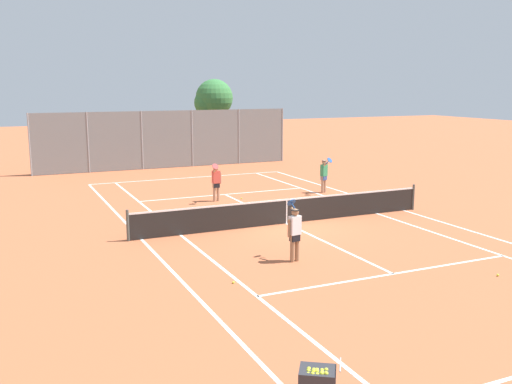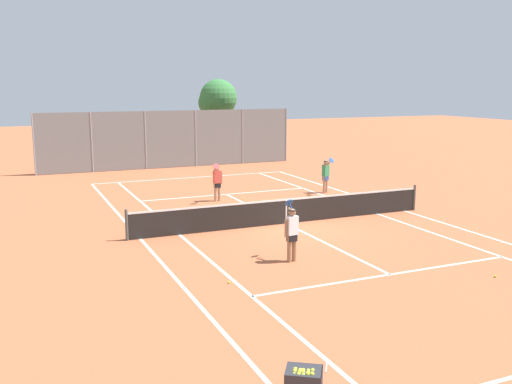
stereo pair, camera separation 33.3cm
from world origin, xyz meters
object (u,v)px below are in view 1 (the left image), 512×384
(loose_tennis_ball_0, at_px, (241,198))
(loose_tennis_ball_4, at_px, (218,188))
(tennis_net, at_px, (287,210))
(loose_tennis_ball_3, at_px, (498,275))
(player_far_right, at_px, (324,174))
(loose_tennis_ball_1, at_px, (233,282))
(player_near_side, at_px, (295,231))
(tree_behind_left, at_px, (213,100))
(player_far_left, at_px, (216,181))

(loose_tennis_ball_0, height_order, loose_tennis_ball_4, same)
(tennis_net, distance_m, loose_tennis_ball_3, 8.14)
(player_far_right, relative_size, loose_tennis_ball_1, 26.88)
(player_far_right, distance_m, loose_tennis_ball_1, 13.50)
(player_near_side, xyz_separation_m, loose_tennis_ball_3, (4.42, -3.49, -0.89))
(player_near_side, relative_size, loose_tennis_ball_4, 26.88)
(player_near_side, relative_size, tree_behind_left, 0.32)
(tennis_net, height_order, tree_behind_left, tree_behind_left)
(player_far_left, xyz_separation_m, tree_behind_left, (5.26, 14.75, 3.21))
(player_far_right, height_order, loose_tennis_ball_1, player_far_right)
(tennis_net, xyz_separation_m, player_far_right, (4.54, 4.85, 0.42))
(loose_tennis_ball_3, xyz_separation_m, loose_tennis_ball_4, (-2.23, 15.76, 0.00))
(loose_tennis_ball_0, bearing_deg, loose_tennis_ball_1, -114.00)
(loose_tennis_ball_1, distance_m, loose_tennis_ball_4, 14.08)
(player_far_right, relative_size, tree_behind_left, 0.32)
(player_far_right, bearing_deg, loose_tennis_ball_4, 143.48)
(tennis_net, bearing_deg, player_near_side, -114.56)
(tree_behind_left, bearing_deg, loose_tennis_ball_4, -109.13)
(player_near_side, bearing_deg, tennis_net, 65.44)
(tree_behind_left, bearing_deg, loose_tennis_ball_3, -93.86)
(tennis_net, xyz_separation_m, player_far_left, (-0.93, 5.05, 0.42))
(player_far_left, relative_size, loose_tennis_ball_3, 26.88)
(loose_tennis_ball_1, bearing_deg, loose_tennis_ball_0, 66.00)
(player_far_right, height_order, loose_tennis_ball_0, player_far_right)
(loose_tennis_ball_4, bearing_deg, tree_behind_left, 70.87)
(player_far_left, distance_m, loose_tennis_ball_4, 3.32)
(player_far_left, bearing_deg, loose_tennis_ball_3, -75.09)
(player_far_left, height_order, player_far_right, same)
(loose_tennis_ball_3, xyz_separation_m, tree_behind_left, (1.86, 27.54, 4.10))
(player_far_left, distance_m, tree_behind_left, 15.99)
(player_near_side, distance_m, player_far_left, 9.35)
(loose_tennis_ball_0, bearing_deg, player_far_left, 178.93)
(player_far_right, relative_size, loose_tennis_ball_0, 26.88)
(tennis_net, height_order, loose_tennis_ball_0, tennis_net)
(loose_tennis_ball_1, bearing_deg, player_near_side, 23.87)
(tennis_net, xyz_separation_m, player_near_side, (-1.94, -4.24, 0.42))
(player_far_right, relative_size, loose_tennis_ball_3, 26.88)
(player_far_left, relative_size, loose_tennis_ball_1, 26.88)
(player_near_side, bearing_deg, loose_tennis_ball_1, -156.13)
(player_near_side, relative_size, loose_tennis_ball_1, 26.88)
(tennis_net, bearing_deg, tree_behind_left, 77.64)
(loose_tennis_ball_4, bearing_deg, loose_tennis_ball_1, -108.94)
(loose_tennis_ball_1, xyz_separation_m, loose_tennis_ball_3, (6.79, -2.44, 0.00))
(player_far_right, xyz_separation_m, loose_tennis_ball_1, (-8.86, -10.14, -0.89))
(player_near_side, xyz_separation_m, loose_tennis_ball_1, (-2.38, -1.05, -0.89))
(tree_behind_left, bearing_deg, player_near_side, -104.63)
(loose_tennis_ball_0, xyz_separation_m, loose_tennis_ball_1, (-4.60, -10.32, 0.00))
(tennis_net, distance_m, loose_tennis_ball_1, 6.85)
(player_far_right, bearing_deg, tennis_net, -133.15)
(player_far_left, distance_m, loose_tennis_ball_1, 10.92)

